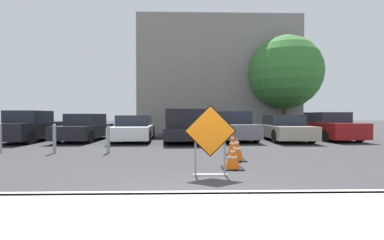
{
  "coord_description": "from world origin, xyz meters",
  "views": [
    {
      "loc": [
        -0.1,
        -3.98,
        1.35
      ],
      "look_at": [
        0.31,
        12.98,
        1.01
      ],
      "focal_mm": 24.0,
      "sensor_mm": 36.0,
      "label": 1
    }
  ],
  "objects_px": {
    "road_closed_sign": "(210,137)",
    "traffic_cone_nearest": "(232,157)",
    "parked_car_sixth": "(327,127)",
    "traffic_cone_third": "(233,143)",
    "parked_car_fourth": "(233,127)",
    "traffic_cone_second": "(237,149)",
    "bollard_second": "(54,138)",
    "parked_car_third": "(134,129)",
    "parked_car_nearest": "(29,127)",
    "bollard_third": "(0,137)",
    "parked_car_fifth": "(283,128)",
    "bollard_nearest": "(108,139)",
    "parked_car_second": "(86,128)",
    "pickup_truck": "(184,127)"
  },
  "relations": [
    {
      "from": "traffic_cone_second",
      "to": "traffic_cone_third",
      "type": "relative_size",
      "value": 0.93
    },
    {
      "from": "parked_car_nearest",
      "to": "bollard_third",
      "type": "height_order",
      "value": "parked_car_nearest"
    },
    {
      "from": "parked_car_third",
      "to": "parked_car_fifth",
      "type": "bearing_deg",
      "value": 175.55
    },
    {
      "from": "parked_car_second",
      "to": "parked_car_third",
      "type": "height_order",
      "value": "parked_car_second"
    },
    {
      "from": "traffic_cone_third",
      "to": "parked_car_fourth",
      "type": "relative_size",
      "value": 0.18
    },
    {
      "from": "road_closed_sign",
      "to": "bollard_second",
      "type": "height_order",
      "value": "road_closed_sign"
    },
    {
      "from": "road_closed_sign",
      "to": "parked_car_fifth",
      "type": "height_order",
      "value": "road_closed_sign"
    },
    {
      "from": "parked_car_second",
      "to": "bollard_third",
      "type": "xyz_separation_m",
      "value": [
        -1.2,
        -4.59,
        -0.08
      ]
    },
    {
      "from": "parked_car_fourth",
      "to": "parked_car_third",
      "type": "bearing_deg",
      "value": -0.62
    },
    {
      "from": "parked_car_third",
      "to": "traffic_cone_third",
      "type": "bearing_deg",
      "value": 127.84
    },
    {
      "from": "traffic_cone_nearest",
      "to": "parked_car_third",
      "type": "bearing_deg",
      "value": 118.54
    },
    {
      "from": "parked_car_fourth",
      "to": "bollard_second",
      "type": "height_order",
      "value": "parked_car_fourth"
    },
    {
      "from": "parked_car_fifth",
      "to": "road_closed_sign",
      "type": "bearing_deg",
      "value": 60.84
    },
    {
      "from": "traffic_cone_nearest",
      "to": "bollard_second",
      "type": "height_order",
      "value": "bollard_second"
    },
    {
      "from": "parked_car_fifth",
      "to": "bollard_nearest",
      "type": "xyz_separation_m",
      "value": [
        -7.91,
        -4.25,
        -0.13
      ]
    },
    {
      "from": "parked_car_sixth",
      "to": "road_closed_sign",
      "type": "bearing_deg",
      "value": 45.96
    },
    {
      "from": "parked_car_nearest",
      "to": "parked_car_fifth",
      "type": "distance_m",
      "value": 13.12
    },
    {
      "from": "traffic_cone_nearest",
      "to": "parked_car_fifth",
      "type": "height_order",
      "value": "parked_car_fifth"
    },
    {
      "from": "parked_car_second",
      "to": "bollard_nearest",
      "type": "bearing_deg",
      "value": 120.11
    },
    {
      "from": "traffic_cone_second",
      "to": "parked_car_third",
      "type": "height_order",
      "value": "parked_car_third"
    },
    {
      "from": "traffic_cone_third",
      "to": "bollard_nearest",
      "type": "distance_m",
      "value": 4.37
    },
    {
      "from": "traffic_cone_third",
      "to": "parked_car_fourth",
      "type": "bearing_deg",
      "value": 79.53
    },
    {
      "from": "road_closed_sign",
      "to": "traffic_cone_nearest",
      "type": "distance_m",
      "value": 1.11
    },
    {
      "from": "traffic_cone_nearest",
      "to": "parked_car_sixth",
      "type": "xyz_separation_m",
      "value": [
        6.61,
        7.49,
        0.4
      ]
    },
    {
      "from": "parked_car_sixth",
      "to": "bollard_third",
      "type": "distance_m",
      "value": 15.07
    },
    {
      "from": "bollard_third",
      "to": "parked_car_fourth",
      "type": "bearing_deg",
      "value": 27.05
    },
    {
      "from": "bollard_second",
      "to": "bollard_third",
      "type": "distance_m",
      "value": 1.89
    },
    {
      "from": "bollard_second",
      "to": "parked_car_fourth",
      "type": "bearing_deg",
      "value": 32.83
    },
    {
      "from": "parked_car_third",
      "to": "pickup_truck",
      "type": "xyz_separation_m",
      "value": [
        2.64,
        -0.41,
        0.12
      ]
    },
    {
      "from": "traffic_cone_third",
      "to": "parked_car_sixth",
      "type": "relative_size",
      "value": 0.18
    },
    {
      "from": "parked_car_fourth",
      "to": "bollard_third",
      "type": "relative_size",
      "value": 4.14
    },
    {
      "from": "road_closed_sign",
      "to": "bollard_second",
      "type": "relative_size",
      "value": 1.53
    },
    {
      "from": "parked_car_second",
      "to": "parked_car_sixth",
      "type": "bearing_deg",
      "value": -178.62
    },
    {
      "from": "parked_car_fifth",
      "to": "bollard_second",
      "type": "height_order",
      "value": "parked_car_fifth"
    },
    {
      "from": "bollard_third",
      "to": "parked_car_fifth",
      "type": "bearing_deg",
      "value": 20.0
    },
    {
      "from": "parked_car_nearest",
      "to": "parked_car_fifth",
      "type": "bearing_deg",
      "value": -179.72
    },
    {
      "from": "bollard_second",
      "to": "bollard_third",
      "type": "xyz_separation_m",
      "value": [
        -1.89,
        0.0,
        0.03
      ]
    },
    {
      "from": "traffic_cone_third",
      "to": "parked_car_third",
      "type": "distance_m",
      "value": 6.51
    },
    {
      "from": "traffic_cone_third",
      "to": "parked_car_second",
      "type": "relative_size",
      "value": 0.18
    },
    {
      "from": "parked_car_fifth",
      "to": "parked_car_fourth",
      "type": "bearing_deg",
      "value": -6.39
    },
    {
      "from": "traffic_cone_second",
      "to": "parked_car_fourth",
      "type": "distance_m",
      "value": 6.35
    },
    {
      "from": "traffic_cone_third",
      "to": "parked_car_second",
      "type": "xyz_separation_m",
      "value": [
        -6.92,
        5.09,
        0.27
      ]
    },
    {
      "from": "pickup_truck",
      "to": "bollard_third",
      "type": "relative_size",
      "value": 4.94
    },
    {
      "from": "traffic_cone_third",
      "to": "bollard_second",
      "type": "height_order",
      "value": "bollard_second"
    },
    {
      "from": "traffic_cone_nearest",
      "to": "pickup_truck",
      "type": "xyz_separation_m",
      "value": [
        -1.25,
        6.73,
        0.45
      ]
    },
    {
      "from": "parked_car_fifth",
      "to": "bollard_third",
      "type": "distance_m",
      "value": 12.44
    },
    {
      "from": "parked_car_third",
      "to": "parked_car_sixth",
      "type": "distance_m",
      "value": 10.5
    },
    {
      "from": "parked_car_nearest",
      "to": "parked_car_fourth",
      "type": "xyz_separation_m",
      "value": [
        10.49,
        0.64,
        -0.02
      ]
    },
    {
      "from": "traffic_cone_second",
      "to": "parked_car_fifth",
      "type": "relative_size",
      "value": 0.17
    },
    {
      "from": "parked_car_fourth",
      "to": "parked_car_fifth",
      "type": "relative_size",
      "value": 1.03
    }
  ]
}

